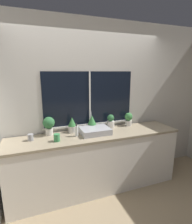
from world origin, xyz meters
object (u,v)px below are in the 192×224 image
object	(u,v)px
sink	(95,130)
potted_plant_far_right	(128,119)
potted_plant_left	(72,125)
mug_green	(57,138)
potted_plant_center	(92,122)
soap_bottle	(77,131)
potted_plant_right	(111,121)
mug_grey	(31,137)
potted_plant_far_left	(49,124)

from	to	relation	value
sink	potted_plant_far_right	world-z (taller)	sink
potted_plant_left	mug_green	distance (m)	0.41
potted_plant_center	soap_bottle	xyz separation A→B (m)	(-0.31, -0.20, -0.05)
sink	mug_green	xyz separation A→B (m)	(-0.60, -0.12, 0.01)
sink	soap_bottle	distance (m)	0.30
potted_plant_left	potted_plant_right	distance (m)	0.67
mug_green	potted_plant_left	bearing A→B (deg)	46.00
mug_grey	sink	bearing A→B (deg)	-2.29
soap_bottle	potted_plant_center	bearing A→B (deg)	32.75
potted_plant_far_right	mug_grey	world-z (taller)	potted_plant_far_right
potted_plant_far_right	mug_green	distance (m)	1.34
potted_plant_right	mug_grey	world-z (taller)	potted_plant_right
potted_plant_center	soap_bottle	bearing A→B (deg)	-147.25
sink	mug_grey	bearing A→B (deg)	177.71
mug_green	potted_plant_center	bearing A→B (deg)	25.60
potted_plant_far_right	mug_grey	bearing A→B (deg)	-175.12
mug_grey	mug_green	xyz separation A→B (m)	(0.34, -0.15, 0.01)
sink	potted_plant_far_right	distance (m)	0.73
potted_plant_far_right	mug_grey	distance (m)	1.66
soap_bottle	potted_plant_far_right	bearing A→B (deg)	11.20
potted_plant_far_left	mug_green	bearing A→B (deg)	-76.20
potted_plant_right	mug_grey	distance (m)	1.31
potted_plant_far_left	potted_plant_left	distance (m)	0.36
sink	potted_plant_left	xyz separation A→B (m)	(-0.32, 0.18, 0.08)
sink	potted_plant_left	bearing A→B (deg)	150.83
potted_plant_far_left	mug_green	distance (m)	0.32
potted_plant_far_left	potted_plant_left	world-z (taller)	potted_plant_far_left
potted_plant_far_right	soap_bottle	size ratio (longest dim) A/B	1.15
potted_plant_far_left	potted_plant_center	xyz separation A→B (m)	(0.69, -0.00, -0.03)
mug_grey	mug_green	size ratio (longest dim) A/B	0.89
mug_grey	potted_plant_center	bearing A→B (deg)	8.37
sink	potted_plant_right	distance (m)	0.40
soap_bottle	mug_green	bearing A→B (deg)	-162.60
potted_plant_left	soap_bottle	size ratio (longest dim) A/B	1.21
potted_plant_right	potted_plant_far_right	distance (m)	0.35
potted_plant_left	soap_bottle	bearing A→B (deg)	-83.78
potted_plant_left	mug_green	size ratio (longest dim) A/B	2.33
potted_plant_left	potted_plant_right	world-z (taller)	potted_plant_left
potted_plant_left	soap_bottle	xyz separation A→B (m)	(0.02, -0.20, -0.04)
mug_green	sink	bearing A→B (deg)	10.82
soap_bottle	mug_green	distance (m)	0.32
potted_plant_right	potted_plant_far_right	xyz separation A→B (m)	(0.35, 0.00, 0.02)
potted_plant_right	mug_green	size ratio (longest dim) A/B	2.21
potted_plant_right	soap_bottle	xyz separation A→B (m)	(-0.65, -0.20, -0.02)
soap_bottle	potted_plant_left	bearing A→B (deg)	96.22
mug_green	potted_plant_far_right	bearing A→B (deg)	12.68
potted_plant_far_right	soap_bottle	distance (m)	1.02
sink	potted_plant_center	bearing A→B (deg)	86.84
potted_plant_left	potted_plant_center	bearing A→B (deg)	0.00
mug_grey	soap_bottle	bearing A→B (deg)	-5.08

